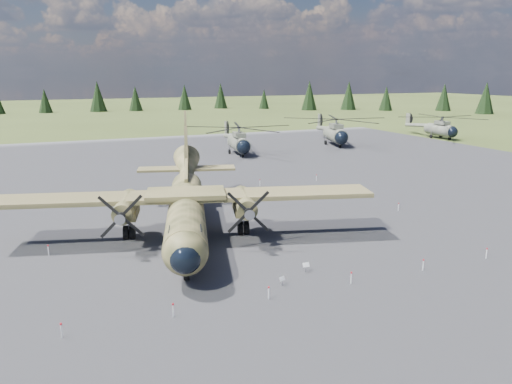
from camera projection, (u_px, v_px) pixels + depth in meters
name	position (u px, v px, depth m)	size (l,w,h in m)	color
ground	(248.00, 230.00, 44.53)	(500.00, 500.00, 0.00)	#4B5927
apron	(213.00, 204.00, 53.51)	(120.00, 120.00, 0.04)	slate
transport_plane	(186.00, 201.00, 42.65)	(31.05, 27.76, 10.33)	#3D3E21
helicopter_near	(238.00, 135.00, 85.12)	(21.57, 23.58, 4.85)	slate
helicopter_mid	(335.00, 126.00, 96.02)	(25.32, 26.20, 5.27)	slate
helicopter_far	(441.00, 123.00, 106.43)	(19.00, 22.11, 4.71)	slate
info_placard_left	(282.00, 280.00, 32.81)	(0.43, 0.28, 0.63)	gray
info_placard_right	(306.00, 266.00, 34.98)	(0.47, 0.22, 0.73)	gray
barrier_fence	(243.00, 226.00, 44.17)	(33.12, 29.62, 0.85)	white
treeline	(219.00, 169.00, 46.58)	(327.20, 320.77, 10.95)	black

